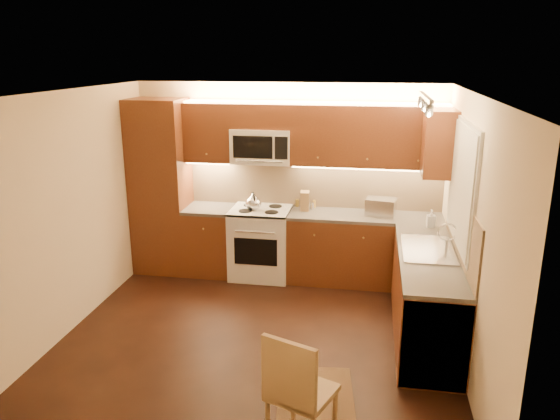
% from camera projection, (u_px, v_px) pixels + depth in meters
% --- Properties ---
extents(floor, '(4.00, 4.00, 0.01)m').
position_uv_depth(floor, '(257.00, 340.00, 5.56)').
color(floor, black).
rests_on(floor, ground).
extents(ceiling, '(4.00, 4.00, 0.01)m').
position_uv_depth(ceiling, '(253.00, 93.00, 4.87)').
color(ceiling, beige).
rests_on(ceiling, ground).
extents(wall_back, '(4.00, 0.01, 2.50)m').
position_uv_depth(wall_back, '(288.00, 179.00, 7.11)').
color(wall_back, beige).
rests_on(wall_back, ground).
extents(wall_front, '(4.00, 0.01, 2.50)m').
position_uv_depth(wall_front, '(185.00, 322.00, 3.32)').
color(wall_front, beige).
rests_on(wall_front, ground).
extents(wall_left, '(0.01, 4.00, 2.50)m').
position_uv_depth(wall_left, '(66.00, 215.00, 5.54)').
color(wall_left, beige).
rests_on(wall_left, ground).
extents(wall_right, '(0.01, 4.00, 2.50)m').
position_uv_depth(wall_right, '(470.00, 236.00, 4.89)').
color(wall_right, beige).
rests_on(wall_right, ground).
extents(pantry, '(0.70, 0.60, 2.30)m').
position_uv_depth(pantry, '(161.00, 187.00, 7.12)').
color(pantry, '#4F2311').
rests_on(pantry, floor).
extents(base_cab_back_left, '(0.62, 0.60, 0.86)m').
position_uv_depth(base_cab_back_left, '(211.00, 241.00, 7.21)').
color(base_cab_back_left, '#4F2311').
rests_on(base_cab_back_left, floor).
extents(counter_back_left, '(0.62, 0.60, 0.04)m').
position_uv_depth(counter_back_left, '(210.00, 209.00, 7.09)').
color(counter_back_left, '#3D3A38').
rests_on(counter_back_left, base_cab_back_left).
extents(base_cab_back_right, '(1.92, 0.60, 0.86)m').
position_uv_depth(base_cab_back_right, '(364.00, 250.00, 6.88)').
color(base_cab_back_right, '#4F2311').
rests_on(base_cab_back_right, floor).
extents(counter_back_right, '(1.92, 0.60, 0.04)m').
position_uv_depth(counter_back_right, '(365.00, 216.00, 6.75)').
color(counter_back_right, '#3D3A38').
rests_on(counter_back_right, base_cab_back_right).
extents(base_cab_right, '(0.60, 2.00, 0.86)m').
position_uv_depth(base_cab_right, '(426.00, 298.00, 5.54)').
color(base_cab_right, '#4F2311').
rests_on(base_cab_right, floor).
extents(counter_right, '(0.60, 2.00, 0.04)m').
position_uv_depth(counter_right, '(429.00, 257.00, 5.42)').
color(counter_right, '#3D3A38').
rests_on(counter_right, base_cab_right).
extents(dishwasher, '(0.58, 0.60, 0.84)m').
position_uv_depth(dishwasher, '(432.00, 331.00, 4.88)').
color(dishwasher, silver).
rests_on(dishwasher, floor).
extents(backsplash_back, '(3.30, 0.02, 0.60)m').
position_uv_depth(backsplash_back, '(314.00, 184.00, 7.05)').
color(backsplash_back, tan).
rests_on(backsplash_back, wall_back).
extents(backsplash_right, '(0.02, 2.00, 0.60)m').
position_uv_depth(backsplash_right, '(462.00, 228.00, 5.28)').
color(backsplash_right, tan).
rests_on(backsplash_right, wall_right).
extents(upper_cab_back_left, '(0.62, 0.35, 0.75)m').
position_uv_depth(upper_cab_back_left, '(210.00, 132.00, 6.93)').
color(upper_cab_back_left, '#4F2311').
rests_on(upper_cab_back_left, wall_back).
extents(upper_cab_back_right, '(1.92, 0.35, 0.75)m').
position_uv_depth(upper_cab_back_right, '(369.00, 136.00, 6.60)').
color(upper_cab_back_right, '#4F2311').
rests_on(upper_cab_back_right, wall_back).
extents(upper_cab_bridge, '(0.76, 0.35, 0.31)m').
position_uv_depth(upper_cab_bridge, '(262.00, 116.00, 6.75)').
color(upper_cab_bridge, '#4F2311').
rests_on(upper_cab_bridge, wall_back).
extents(upper_cab_right_corner, '(0.35, 0.50, 0.75)m').
position_uv_depth(upper_cab_right_corner, '(439.00, 143.00, 6.06)').
color(upper_cab_right_corner, '#4F2311').
rests_on(upper_cab_right_corner, wall_right).
extents(stove, '(0.76, 0.65, 0.92)m').
position_uv_depth(stove, '(261.00, 242.00, 7.07)').
color(stove, silver).
rests_on(stove, floor).
extents(microwave, '(0.76, 0.38, 0.44)m').
position_uv_depth(microwave, '(262.00, 146.00, 6.84)').
color(microwave, silver).
rests_on(microwave, wall_back).
extents(window_frame, '(0.03, 1.44, 1.24)m').
position_uv_depth(window_frame, '(463.00, 185.00, 5.31)').
color(window_frame, silver).
rests_on(window_frame, wall_right).
extents(window_blinds, '(0.02, 1.36, 1.16)m').
position_uv_depth(window_blinds, '(461.00, 185.00, 5.31)').
color(window_blinds, silver).
rests_on(window_blinds, wall_right).
extents(sink, '(0.52, 0.86, 0.15)m').
position_uv_depth(sink, '(428.00, 243.00, 5.53)').
color(sink, silver).
rests_on(sink, counter_right).
extents(faucet, '(0.20, 0.04, 0.30)m').
position_uv_depth(faucet, '(447.00, 237.00, 5.48)').
color(faucet, silver).
rests_on(faucet, counter_right).
extents(track_light_bar, '(0.04, 1.20, 0.03)m').
position_uv_depth(track_light_bar, '(426.00, 97.00, 5.00)').
color(track_light_bar, silver).
rests_on(track_light_bar, ceiling).
extents(kettle, '(0.27, 0.27, 0.24)m').
position_uv_depth(kettle, '(253.00, 201.00, 6.86)').
color(kettle, silver).
rests_on(kettle, stove).
extents(toaster_oven, '(0.40, 0.32, 0.21)m').
position_uv_depth(toaster_oven, '(381.00, 207.00, 6.72)').
color(toaster_oven, silver).
rests_on(toaster_oven, counter_back_right).
extents(knife_block, '(0.13, 0.19, 0.24)m').
position_uv_depth(knife_block, '(305.00, 201.00, 6.94)').
color(knife_block, olive).
rests_on(knife_block, counter_back_right).
extents(spice_jar_a, '(0.05, 0.05, 0.09)m').
position_uv_depth(spice_jar_a, '(312.00, 206.00, 6.97)').
color(spice_jar_a, silver).
rests_on(spice_jar_a, counter_back_right).
extents(spice_jar_b, '(0.05, 0.05, 0.10)m').
position_uv_depth(spice_jar_b, '(297.00, 203.00, 7.11)').
color(spice_jar_b, brown).
rests_on(spice_jar_b, counter_back_right).
extents(spice_jar_c, '(0.05, 0.05, 0.09)m').
position_uv_depth(spice_jar_c, '(309.00, 206.00, 6.99)').
color(spice_jar_c, silver).
rests_on(spice_jar_c, counter_back_right).
extents(spice_jar_d, '(0.04, 0.04, 0.10)m').
position_uv_depth(spice_jar_d, '(314.00, 204.00, 7.07)').
color(spice_jar_d, '#AE8834').
rests_on(spice_jar_d, counter_back_right).
extents(soap_bottle, '(0.10, 0.10, 0.21)m').
position_uv_depth(soap_bottle, '(431.00, 218.00, 6.26)').
color(soap_bottle, silver).
rests_on(soap_bottle, counter_right).
extents(rug, '(0.76, 1.04, 0.01)m').
position_uv_depth(rug, '(316.00, 399.00, 4.59)').
color(rug, black).
rests_on(rug, floor).
extents(dining_chair, '(0.56, 0.56, 0.97)m').
position_uv_depth(dining_chair, '(302.00, 389.00, 3.94)').
color(dining_chair, olive).
rests_on(dining_chair, floor).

